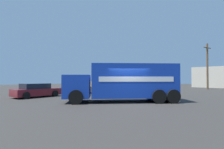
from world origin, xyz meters
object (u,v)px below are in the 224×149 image
Objects in this scene: delivery_truck at (125,82)px; sedan_maroon at (36,91)px; pickup_tan at (90,87)px; utility_pole at (207,66)px.

sedan_maroon is (-8.22, -3.47, -0.88)m from delivery_truck.
delivery_truck is 9.11m from pickup_tan.
delivery_truck is at bearing -20.71° from pickup_tan.
delivery_truck is at bearing 22.93° from sedan_maroon.
delivery_truck is at bearing -88.28° from utility_pole.
utility_pole reaches higher than delivery_truck.
utility_pole reaches higher than pickup_tan.
sedan_maroon is 26.45m from utility_pole.
pickup_tan is at bearing 92.34° from sedan_maroon.
pickup_tan is 1.20× the size of sedan_maroon.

